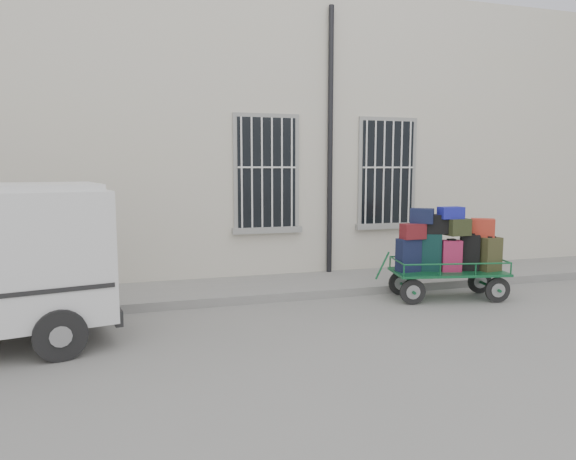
# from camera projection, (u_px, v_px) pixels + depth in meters

# --- Properties ---
(ground) EXTENTS (80.00, 80.00, 0.00)m
(ground) POSITION_uv_depth(u_px,v_px,m) (340.00, 321.00, 7.91)
(ground) COLOR slate
(ground) RESTS_ON ground
(building) EXTENTS (24.00, 5.15, 6.00)m
(building) POSITION_uv_depth(u_px,v_px,m) (257.00, 142.00, 12.78)
(building) COLOR beige
(building) RESTS_ON ground
(sidewalk) EXTENTS (24.00, 1.70, 0.15)m
(sidewalk) POSITION_uv_depth(u_px,v_px,m) (297.00, 285.00, 9.99)
(sidewalk) COLOR gray
(sidewalk) RESTS_ON ground
(luggage_cart) EXTENTS (2.37, 1.27, 1.66)m
(luggage_cart) POSITION_uv_depth(u_px,v_px,m) (447.00, 251.00, 9.16)
(luggage_cart) COLOR black
(luggage_cart) RESTS_ON ground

